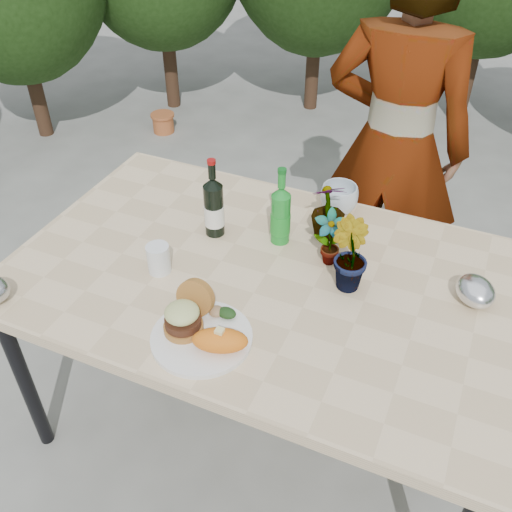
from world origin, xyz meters
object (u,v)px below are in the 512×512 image
at_px(dinner_plate, 202,338).
at_px(person, 395,146).
at_px(patio_table, 266,287).
at_px(wine_bottle, 214,207).

height_order(dinner_plate, person, person).
distance_m(patio_table, dinner_plate, 0.34).
bearing_deg(wine_bottle, patio_table, -27.17).
distance_m(patio_table, person, 0.89).
height_order(dinner_plate, wine_bottle, wine_bottle).
bearing_deg(dinner_plate, person, 78.09).
xyz_separation_m(wine_bottle, person, (0.44, 0.73, -0.04)).
relative_size(patio_table, dinner_plate, 5.71).
bearing_deg(person, patio_table, 77.36).
bearing_deg(person, dinner_plate, 78.30).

